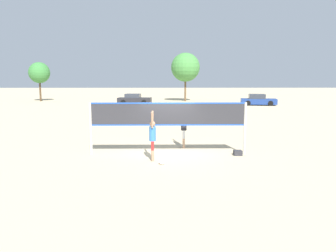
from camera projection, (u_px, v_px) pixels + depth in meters
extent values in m
plane|color=#C6B28C|center=(168.00, 154.00, 15.06)|extent=(200.00, 200.00, 0.00)
cylinder|color=beige|center=(91.00, 129.00, 14.84)|extent=(0.12, 0.12, 2.38)
cylinder|color=beige|center=(245.00, 128.00, 14.93)|extent=(0.12, 0.12, 2.38)
cube|color=#2D2D33|center=(168.00, 114.00, 14.79)|extent=(6.91, 0.02, 1.06)
cube|color=#1E4CB2|center=(168.00, 103.00, 14.72)|extent=(6.91, 0.03, 0.06)
cube|color=#1E4CB2|center=(168.00, 125.00, 14.86)|extent=(6.91, 0.03, 0.06)
cylinder|color=tan|center=(153.00, 156.00, 13.75)|extent=(0.11, 0.11, 0.47)
cylinder|color=red|center=(152.00, 146.00, 13.69)|extent=(0.12, 0.12, 0.38)
cylinder|color=tan|center=(153.00, 155.00, 13.95)|extent=(0.11, 0.11, 0.47)
cylinder|color=red|center=(153.00, 145.00, 13.89)|extent=(0.12, 0.12, 0.38)
cylinder|color=#3372BF|center=(152.00, 134.00, 13.71)|extent=(0.28, 0.28, 0.61)
sphere|color=tan|center=(152.00, 124.00, 13.65)|extent=(0.24, 0.24, 0.24)
cylinder|color=tan|center=(152.00, 120.00, 13.39)|extent=(0.08, 0.22, 0.68)
cylinder|color=tan|center=(153.00, 119.00, 13.86)|extent=(0.08, 0.22, 0.68)
cylinder|color=tan|center=(184.00, 143.00, 16.48)|extent=(0.11, 0.11, 0.49)
cylinder|color=white|center=(184.00, 134.00, 16.42)|extent=(0.12, 0.12, 0.40)
cylinder|color=tan|center=(184.00, 143.00, 16.28)|extent=(0.11, 0.11, 0.49)
cylinder|color=white|center=(184.00, 135.00, 16.22)|extent=(0.12, 0.12, 0.40)
cylinder|color=#26262D|center=(184.00, 124.00, 16.24)|extent=(0.28, 0.28, 0.63)
sphere|color=tan|center=(184.00, 115.00, 16.18)|extent=(0.25, 0.25, 0.25)
cylinder|color=tan|center=(184.00, 111.00, 16.39)|extent=(0.08, 0.23, 0.71)
cylinder|color=tan|center=(184.00, 112.00, 15.91)|extent=(0.08, 0.23, 0.71)
sphere|color=white|center=(162.00, 162.00, 13.23)|extent=(0.23, 0.23, 0.23)
cube|color=#2D2D33|center=(238.00, 153.00, 14.83)|extent=(0.37, 0.34, 0.22)
cube|color=#232328|center=(135.00, 100.00, 43.47)|extent=(4.52, 2.15, 0.74)
cube|color=#2D333D|center=(133.00, 96.00, 43.40)|extent=(2.11, 1.80, 0.52)
cylinder|color=black|center=(146.00, 101.00, 44.23)|extent=(0.66, 0.27, 0.64)
cylinder|color=black|center=(144.00, 102.00, 42.57)|extent=(0.66, 0.27, 0.64)
cylinder|color=black|center=(126.00, 101.00, 44.43)|extent=(0.66, 0.27, 0.64)
cylinder|color=black|center=(123.00, 102.00, 42.76)|extent=(0.66, 0.27, 0.64)
cube|color=navy|center=(259.00, 101.00, 41.82)|extent=(4.65, 2.56, 0.71)
cube|color=#2D333D|center=(257.00, 96.00, 41.76)|extent=(2.24, 2.00, 0.59)
cylinder|color=black|center=(269.00, 102.00, 42.49)|extent=(0.67, 0.33, 0.64)
cylinder|color=black|center=(271.00, 103.00, 40.78)|extent=(0.67, 0.33, 0.64)
cylinder|color=black|center=(247.00, 102.00, 42.91)|extent=(0.67, 0.33, 0.64)
cylinder|color=black|center=(248.00, 103.00, 41.21)|extent=(0.67, 0.33, 0.64)
cylinder|color=brown|center=(185.00, 88.00, 48.81)|extent=(0.28, 0.28, 3.85)
sphere|color=#42843D|center=(185.00, 67.00, 48.36)|extent=(4.25, 4.25, 4.25)
cylinder|color=#4C3823|center=(40.00, 90.00, 48.85)|extent=(0.27, 0.27, 3.38)
sphere|color=#387A38|center=(39.00, 73.00, 48.48)|extent=(3.09, 3.09, 3.09)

